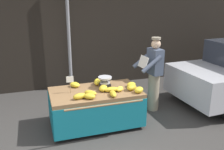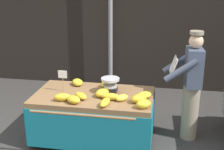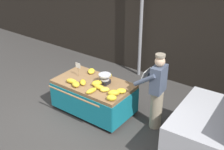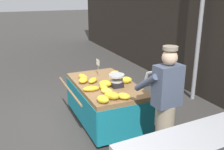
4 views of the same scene
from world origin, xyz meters
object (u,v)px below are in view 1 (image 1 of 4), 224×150
(banana_bunch_7, at_px, (113,94))
(banana_bunch_5, at_px, (89,96))
(banana_bunch_2, at_px, (139,90))
(banana_bunch_8, at_px, (120,89))
(banana_bunch_4, at_px, (132,87))
(banana_cart, at_px, (96,100))
(banana_bunch_6, at_px, (97,82))
(banana_bunch_3, at_px, (111,89))
(banana_bunch_11, at_px, (103,88))
(weighing_scale, at_px, (105,82))
(price_sign, at_px, (70,81))
(banana_bunch_0, at_px, (90,93))
(banana_bunch_10, at_px, (75,85))
(vendor_person, at_px, (154,74))
(banana_bunch_1, at_px, (131,85))
(street_pole, at_px, (69,32))

(banana_bunch_7, bearing_deg, banana_bunch_5, 179.12)
(banana_bunch_2, xyz_separation_m, banana_bunch_8, (-0.33, 0.20, -0.01))
(banana_bunch_4, distance_m, banana_bunch_5, 0.93)
(banana_cart, height_order, banana_bunch_4, banana_bunch_4)
(banana_cart, height_order, banana_bunch_6, banana_bunch_6)
(banana_cart, xyz_separation_m, banana_bunch_3, (0.29, -0.15, 0.25))
(banana_bunch_7, height_order, banana_bunch_8, same)
(banana_bunch_8, distance_m, banana_bunch_11, 0.33)
(banana_bunch_2, relative_size, banana_bunch_7, 0.74)
(banana_bunch_11, bearing_deg, banana_bunch_5, -138.91)
(weighing_scale, relative_size, banana_bunch_11, 1.17)
(weighing_scale, relative_size, price_sign, 0.82)
(banana_cart, distance_m, weighing_scale, 0.42)
(banana_bunch_0, distance_m, banana_bunch_6, 0.60)
(banana_bunch_0, bearing_deg, banana_bunch_10, 110.85)
(banana_bunch_3, xyz_separation_m, banana_bunch_7, (-0.04, -0.22, -0.00))
(banana_bunch_2, bearing_deg, banana_cart, 154.94)
(banana_bunch_5, bearing_deg, banana_bunch_2, -0.14)
(banana_bunch_5, distance_m, banana_bunch_10, 0.73)
(banana_bunch_0, xyz_separation_m, vendor_person, (1.60, 0.50, 0.07))
(banana_cart, relative_size, banana_bunch_3, 6.26)
(banana_bunch_5, relative_size, banana_bunch_6, 0.85)
(banana_bunch_10, xyz_separation_m, vendor_person, (1.80, -0.04, 0.07))
(banana_bunch_10, xyz_separation_m, banana_bunch_11, (0.50, -0.40, 0.01))
(weighing_scale, distance_m, vendor_person, 1.23)
(banana_bunch_0, xyz_separation_m, banana_bunch_8, (0.60, 0.03, 0.00))
(banana_bunch_2, relative_size, banana_bunch_5, 0.94)
(banana_bunch_1, relative_size, banana_bunch_3, 0.74)
(banana_bunch_0, relative_size, banana_bunch_7, 0.90)
(banana_cart, relative_size, banana_bunch_1, 8.50)
(banana_bunch_4, relative_size, banana_bunch_8, 1.26)
(street_pole, height_order, banana_bunch_1, street_pole)
(banana_bunch_3, distance_m, banana_bunch_11, 0.17)
(banana_bunch_0, relative_size, banana_bunch_5, 1.15)
(banana_bunch_5, height_order, vendor_person, vendor_person)
(banana_bunch_0, height_order, banana_bunch_1, banana_bunch_1)
(banana_bunch_0, relative_size, banana_bunch_1, 1.20)
(street_pole, distance_m, banana_bunch_10, 2.10)
(price_sign, bearing_deg, street_pole, 81.33)
(banana_bunch_11, bearing_deg, banana_bunch_7, -71.58)
(street_pole, relative_size, banana_bunch_8, 16.25)
(weighing_scale, xyz_separation_m, banana_bunch_10, (-0.59, 0.23, -0.07))
(banana_bunch_3, bearing_deg, banana_bunch_4, -3.89)
(street_pole, distance_m, banana_bunch_2, 2.91)
(banana_bunch_4, height_order, banana_bunch_10, banana_bunch_4)
(street_pole, bearing_deg, banana_bunch_6, -81.65)
(banana_bunch_1, xyz_separation_m, banana_bunch_8, (-0.31, -0.16, -0.00))
(banana_cart, bearing_deg, banana_bunch_10, 135.40)
(banana_bunch_8, bearing_deg, banana_bunch_3, 175.67)
(street_pole, bearing_deg, banana_bunch_10, -95.96)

